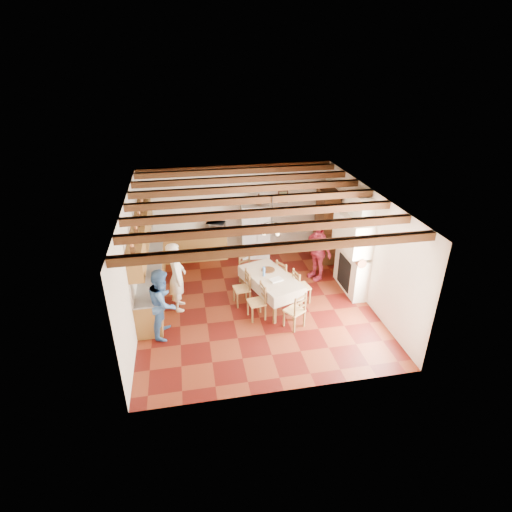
{
  "coord_description": "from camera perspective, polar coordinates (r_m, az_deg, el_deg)",
  "views": [
    {
      "loc": [
        -1.64,
        -8.95,
        5.99
      ],
      "look_at": [
        0.1,
        0.3,
        1.25
      ],
      "focal_mm": 28.0,
      "sensor_mm": 36.0,
      "label": 1
    }
  ],
  "objects": [
    {
      "name": "floor",
      "position": [
        10.9,
        -0.23,
        -6.67
      ],
      "size": [
        6.0,
        6.5,
        0.02
      ],
      "primitive_type": "cube",
      "color": "#460D09",
      "rests_on": "ground"
    },
    {
      "name": "ceiling",
      "position": [
        9.58,
        -0.26,
        8.6
      ],
      "size": [
        6.0,
        6.5,
        0.02
      ],
      "primitive_type": "cube",
      "color": "white",
      "rests_on": "ground"
    },
    {
      "name": "wall_back",
      "position": [
        13.11,
        -2.84,
        6.67
      ],
      "size": [
        6.0,
        0.02,
        3.0
      ],
      "primitive_type": "cube",
      "color": "beige",
      "rests_on": "ground"
    },
    {
      "name": "wall_front",
      "position": [
        7.43,
        4.39,
        -10.52
      ],
      "size": [
        6.0,
        0.02,
        3.0
      ],
      "primitive_type": "cube",
      "color": "beige",
      "rests_on": "ground"
    },
    {
      "name": "wall_left",
      "position": [
        10.11,
        -17.27,
        -0.95
      ],
      "size": [
        0.02,
        6.5,
        3.0
      ],
      "primitive_type": "cube",
      "color": "beige",
      "rests_on": "ground"
    },
    {
      "name": "wall_right",
      "position": [
        11.04,
        15.32,
        1.72
      ],
      "size": [
        0.02,
        6.5,
        3.0
      ],
      "primitive_type": "cube",
      "color": "beige",
      "rests_on": "ground"
    },
    {
      "name": "ceiling_beams",
      "position": [
        9.61,
        -0.26,
        8.03
      ],
      "size": [
        6.0,
        6.3,
        0.16
      ],
      "primitive_type": null,
      "color": "#3C1B11",
      "rests_on": "ground"
    },
    {
      "name": "lower_cabinets_left",
      "position": [
        11.49,
        -14.59,
        -3.16
      ],
      "size": [
        0.6,
        4.3,
        0.86
      ],
      "primitive_type": "cube",
      "color": "brown",
      "rests_on": "ground"
    },
    {
      "name": "lower_cabinets_back",
      "position": [
        13.14,
        -9.25,
        1.31
      ],
      "size": [
        2.3,
        0.6,
        0.86
      ],
      "primitive_type": "cube",
      "color": "brown",
      "rests_on": "ground"
    },
    {
      "name": "countertop_left",
      "position": [
        11.28,
        -14.85,
        -1.18
      ],
      "size": [
        0.62,
        4.3,
        0.04
      ],
      "primitive_type": "cube",
      "color": "gray",
      "rests_on": "lower_cabinets_left"
    },
    {
      "name": "countertop_back",
      "position": [
        12.95,
        -9.39,
        3.11
      ],
      "size": [
        2.34,
        0.62,
        0.04
      ],
      "primitive_type": "cube",
      "color": "gray",
      "rests_on": "lower_cabinets_back"
    },
    {
      "name": "backsplash_left",
      "position": [
        11.17,
        -16.49,
        0.16
      ],
      "size": [
        0.03,
        4.3,
        0.6
      ],
      "primitive_type": "cube",
      "color": "beige",
      "rests_on": "ground"
    },
    {
      "name": "backsplash_back",
      "position": [
        13.1,
        -9.54,
        4.88
      ],
      "size": [
        2.3,
        0.03,
        0.6
      ],
      "primitive_type": "cube",
      "color": "beige",
      "rests_on": "ground"
    },
    {
      "name": "upper_cabinets",
      "position": [
        10.89,
        -16.09,
        3.29
      ],
      "size": [
        0.35,
        4.2,
        0.7
      ],
      "primitive_type": "cube",
      "color": "brown",
      "rests_on": "ground"
    },
    {
      "name": "fireplace",
      "position": [
        11.13,
        13.48,
        1.58
      ],
      "size": [
        0.56,
        1.6,
        2.8
      ],
      "primitive_type": null,
      "color": "beige",
      "rests_on": "ground"
    },
    {
      "name": "wall_picture",
      "position": [
        13.26,
        3.87,
        8.46
      ],
      "size": [
        0.34,
        0.03,
        0.42
      ],
      "primitive_type": "cube",
      "color": "black",
      "rests_on": "ground"
    },
    {
      "name": "refrigerator",
      "position": [
        13.05,
        -0.13,
        3.73
      ],
      "size": [
        0.95,
        0.8,
        1.79
      ],
      "primitive_type": "cube",
      "rotation": [
        0.0,
        0.0,
        -0.08
      ],
      "color": "silver",
      "rests_on": "floor"
    },
    {
      "name": "hutch",
      "position": [
        13.0,
        9.94,
        4.48
      ],
      "size": [
        0.67,
        1.32,
        2.31
      ],
      "primitive_type": null,
      "rotation": [
        0.0,
        0.0,
        -0.11
      ],
      "color": "#342010",
      "rests_on": "floor"
    },
    {
      "name": "dining_table",
      "position": [
        10.5,
        2.12,
        -3.29
      ],
      "size": [
        1.52,
        2.09,
        0.82
      ],
      "rotation": [
        0.0,
        0.0,
        0.33
      ],
      "color": "beige",
      "rests_on": "floor"
    },
    {
      "name": "chandelier",
      "position": [
        9.83,
        2.27,
        4.35
      ],
      "size": [
        0.47,
        0.47,
        0.03
      ],
      "primitive_type": "torus",
      "color": "black",
      "rests_on": "ground"
    },
    {
      "name": "chair_left_near",
      "position": [
        10.05,
        0.07,
        -6.53
      ],
      "size": [
        0.46,
        0.47,
        0.96
      ],
      "primitive_type": null,
      "rotation": [
        0.0,
        0.0,
        -1.42
      ],
      "color": "brown",
      "rests_on": "floor"
    },
    {
      "name": "chair_left_far",
      "position": [
        10.6,
        -2.06,
        -4.6
      ],
      "size": [
        0.45,
        0.47,
        0.96
      ],
      "primitive_type": null,
      "rotation": [
        0.0,
        0.0,
        -1.44
      ],
      "color": "brown",
      "rests_on": "floor"
    },
    {
      "name": "chair_right_near",
      "position": [
        10.76,
        6.52,
        -4.27
      ],
      "size": [
        0.48,
        0.49,
        0.96
      ],
      "primitive_type": null,
      "rotation": [
        0.0,
        0.0,
        1.77
      ],
      "color": "brown",
      "rests_on": "floor"
    },
    {
      "name": "chair_right_far",
      "position": [
        11.21,
        4.2,
        -2.79
      ],
      "size": [
        0.56,
        0.57,
        0.96
      ],
      "primitive_type": null,
      "rotation": [
        0.0,
        0.0,
        2.11
      ],
      "color": "brown",
      "rests_on": "floor"
    },
    {
      "name": "chair_end_near",
      "position": [
        9.79,
        5.52,
        -7.67
      ],
      "size": [
        0.57,
        0.56,
        0.96
      ],
      "primitive_type": null,
      "rotation": [
        0.0,
        0.0,
        3.71
      ],
      "color": "brown",
      "rests_on": "floor"
    },
    {
      "name": "chair_end_far",
      "position": [
        11.56,
        -1.14,
        -1.75
      ],
      "size": [
        0.56,
        0.55,
        0.96
      ],
      "primitive_type": null,
      "rotation": [
        0.0,
        0.0,
        0.49
      ],
      "color": "brown",
      "rests_on": "floor"
    },
    {
      "name": "person_man",
      "position": [
        10.39,
        -11.23,
        -2.91
      ],
      "size": [
        0.46,
        0.69,
        1.88
      ],
      "primitive_type": "imported",
      "rotation": [
        0.0,
        0.0,
        1.55
      ],
      "color": "white",
      "rests_on": "floor"
    },
    {
      "name": "person_woman_blue",
      "position": [
        9.57,
        -13.14,
        -6.5
      ],
      "size": [
        0.79,
        0.94,
        1.72
      ],
      "primitive_type": "imported",
      "rotation": [
        0.0,
        0.0,
        1.39
      ],
      "color": "#3B66A0",
      "rests_on": "floor"
    },
    {
      "name": "person_woman_red",
      "position": [
        11.78,
        8.76,
        0.79
      ],
      "size": [
        0.83,
        1.14,
        1.8
      ],
      "primitive_type": "imported",
      "rotation": [
        0.0,
        0.0,
        -1.16
      ],
      "color": "#AF2941",
      "rests_on": "floor"
    },
    {
      "name": "microwave",
      "position": [
        12.92,
        -5.78,
        4.14
      ],
      "size": [
        0.67,
        0.56,
        0.32
      ],
      "primitive_type": "imported",
      "rotation": [
        0.0,
        0.0,
        -0.33
      ],
      "color": "silver",
      "rests_on": "countertop_back"
    },
    {
      "name": "fridge_vase",
      "position": [
        12.7,
        0.4,
        8.18
      ],
      "size": [
        0.35,
        0.35,
        0.33
      ],
      "primitive_type": "imported",
      "rotation": [
        0.0,
        0.0,
        -0.11
      ],
      "color": "#342010",
      "rests_on": "refrigerator"
    }
  ]
}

